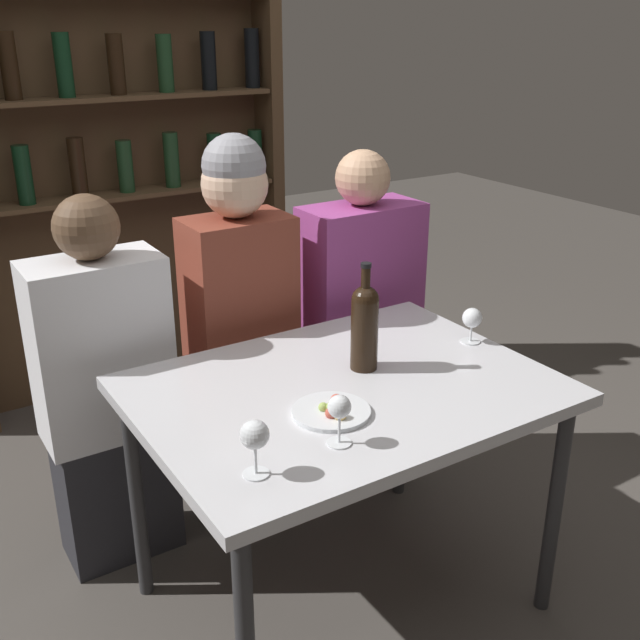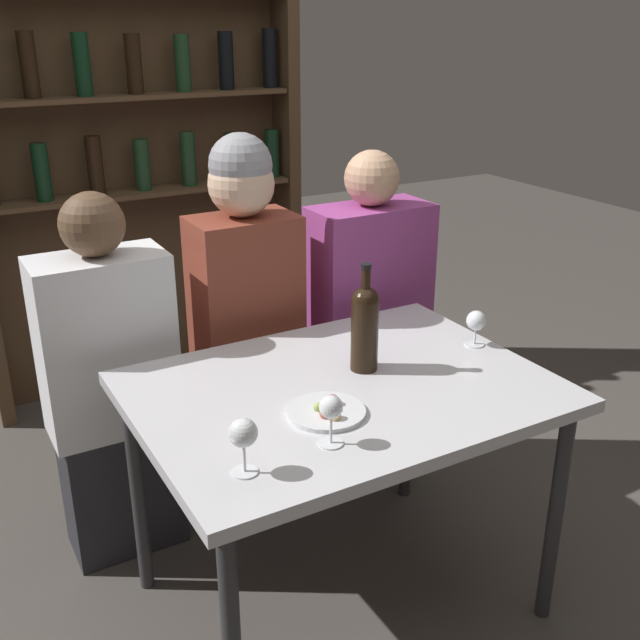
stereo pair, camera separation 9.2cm
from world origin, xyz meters
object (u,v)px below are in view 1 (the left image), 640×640
Objects in this scene: wine_glass_2 at (255,437)px; seated_person_left at (107,397)px; food_plate_0 at (332,411)px; wine_glass_0 at (339,410)px; seated_person_right at (360,329)px; wine_glass_1 at (472,319)px; seated_person_center at (241,334)px; wine_bottle at (365,323)px.

wine_glass_2 is 0.90m from seated_person_left.
food_plate_0 is 0.83m from seated_person_left.
seated_person_right is (0.66, 0.85, -0.24)m from wine_glass_0.
wine_glass_1 is 1.16m from seated_person_left.
seated_person_left is 0.97× the size of seated_person_right.
wine_glass_0 is 0.88m from seated_person_center.
wine_glass_2 is 0.11× the size of seated_person_right.
wine_glass_0 is 1.14× the size of wine_glass_1.
seated_person_right reaches higher than food_plate_0.
seated_person_center is 0.50m from seated_person_right.
seated_person_left is 0.49m from seated_person_center.
food_plate_0 is at bearing -129.67° from seated_person_right.
wine_bottle is at bearing -124.47° from seated_person_right.
wine_glass_0 is 0.09× the size of seated_person_center.
wine_glass_0 is 1.11m from seated_person_right.
seated_person_left reaches higher than wine_glass_1.
seated_person_left is (-0.37, 0.72, -0.18)m from food_plate_0.
seated_person_center reaches higher than seated_person_right.
wine_bottle reaches higher than wine_glass_2.
wine_glass_0 is 0.16m from food_plate_0.
seated_person_left is at bearing 149.83° from wine_glass_1.
food_plate_0 is at bearing 25.18° from wine_glass_2.
wine_bottle is at bearing 46.56° from wine_glass_0.
wine_glass_1 is at bearing -30.17° from seated_person_left.
wine_glass_1 is at bearing -48.35° from seated_person_center.
wine_glass_1 is at bearing 22.37° from wine_glass_0.
wine_glass_1 reaches higher than food_plate_0.
wine_bottle is 1.56× the size of food_plate_0.
seated_person_right is (0.97, 0.00, 0.02)m from seated_person_left.
seated_person_right is (0.37, 0.54, -0.29)m from wine_bottle.
seated_person_center reaches higher than wine_glass_2.
seated_person_center reaches higher than wine_glass_0.
wine_glass_0 is (-0.29, -0.31, -0.05)m from wine_bottle.
food_plate_0 is at bearing -166.11° from wine_glass_1.
food_plate_0 is at bearing -141.68° from wine_bottle.
food_plate_0 is (0.06, 0.13, -0.08)m from wine_glass_0.
wine_glass_1 is at bearing -88.66° from seated_person_right.
wine_glass_2 is 0.11× the size of seated_person_left.
seated_person_center is at bearing 78.82° from wine_glass_0.
seated_person_right is at bearing 44.02° from wine_glass_2.
wine_glass_1 is (0.39, -0.03, -0.06)m from wine_bottle.
seated_person_right is (0.89, 0.86, -0.25)m from wine_glass_2.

